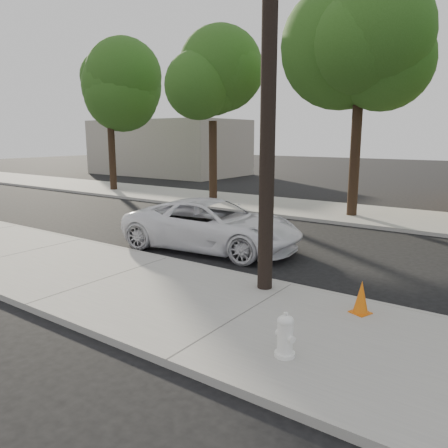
# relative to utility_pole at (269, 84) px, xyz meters

# --- Properties ---
(ground) EXTENTS (120.00, 120.00, 0.00)m
(ground) POSITION_rel_utility_pole_xyz_m (-3.60, 2.70, -4.70)
(ground) COLOR black
(ground) RESTS_ON ground
(near_sidewalk) EXTENTS (90.00, 4.40, 0.15)m
(near_sidewalk) POSITION_rel_utility_pole_xyz_m (-3.60, -1.60, -4.62)
(near_sidewalk) COLOR gray
(near_sidewalk) RESTS_ON ground
(far_sidewalk) EXTENTS (90.00, 5.00, 0.15)m
(far_sidewalk) POSITION_rel_utility_pole_xyz_m (-3.60, 11.20, -4.62)
(far_sidewalk) COLOR gray
(far_sidewalk) RESTS_ON ground
(curb_near) EXTENTS (90.00, 0.12, 0.16)m
(curb_near) POSITION_rel_utility_pole_xyz_m (-3.60, 0.60, -4.62)
(curb_near) COLOR #9E9B93
(curb_near) RESTS_ON ground
(building_far) EXTENTS (14.00, 8.00, 5.00)m
(building_far) POSITION_rel_utility_pole_xyz_m (-23.60, 22.70, -2.20)
(building_far) COLOR gray
(building_far) RESTS_ON ground
(utility_pole) EXTENTS (1.40, 0.34, 9.00)m
(utility_pole) POSITION_rel_utility_pole_xyz_m (0.00, 0.00, 0.00)
(utility_pole) COLOR black
(utility_pole) RESTS_ON near_sidewalk
(tree_a) EXTENTS (4.65, 4.50, 9.00)m
(tree_a) POSITION_rel_utility_pole_xyz_m (-17.40, 10.55, 1.83)
(tree_a) COLOR black
(tree_a) RESTS_ON far_sidewalk
(tree_b) EXTENTS (4.34, 4.20, 8.45)m
(tree_b) POSITION_rel_utility_pole_xyz_m (-9.41, 10.76, 1.45)
(tree_b) COLOR black
(tree_b) RESTS_ON far_sidewalk
(tree_c) EXTENTS (4.96, 4.80, 9.55)m
(tree_c) POSITION_rel_utility_pole_xyz_m (-1.38, 10.34, 2.21)
(tree_c) COLOR black
(tree_c) RESTS_ON far_sidewalk
(police_cruiser) EXTENTS (6.10, 3.39, 1.61)m
(police_cruiser) POSITION_rel_utility_pole_xyz_m (-3.44, 2.57, -3.89)
(police_cruiser) COLOR white
(police_cruiser) RESTS_ON ground
(fire_hydrant) EXTENTS (0.38, 0.34, 0.70)m
(fire_hydrant) POSITION_rel_utility_pole_xyz_m (1.88, -2.61, -4.21)
(fire_hydrant) COLOR white
(fire_hydrant) RESTS_ON near_sidewalk
(traffic_cone) EXTENTS (0.45, 0.45, 0.67)m
(traffic_cone) POSITION_rel_utility_pole_xyz_m (2.31, -0.19, -4.22)
(traffic_cone) COLOR orange
(traffic_cone) RESTS_ON near_sidewalk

